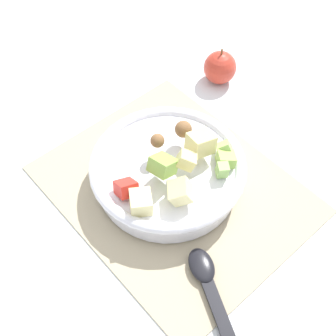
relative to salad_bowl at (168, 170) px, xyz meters
name	(u,v)px	position (x,y,z in m)	size (l,w,h in m)	color
ground_plane	(174,189)	(0.02, 0.00, -0.04)	(2.40, 2.40, 0.00)	silver
placemat	(174,188)	(0.02, 0.00, -0.04)	(0.41, 0.33, 0.01)	tan
salad_bowl	(168,170)	(0.00, 0.00, 0.00)	(0.25, 0.25, 0.10)	white
serving_spoon	(212,292)	(0.18, -0.08, -0.03)	(0.20, 0.11, 0.01)	black
whole_apple	(220,68)	(-0.12, 0.25, -0.01)	(0.06, 0.06, 0.08)	#BC3828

